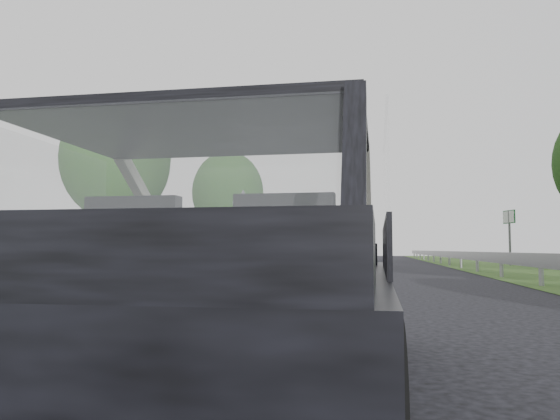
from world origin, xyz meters
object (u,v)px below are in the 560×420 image
at_px(highway_sign, 510,238).
at_px(subject_car, 228,265).
at_px(cat, 275,212).
at_px(other_car, 331,252).

bearing_deg(highway_sign, subject_car, -122.39).
bearing_deg(subject_car, cat, 77.30).
bearing_deg(subject_car, other_car, 93.44).
relative_size(subject_car, cat, 7.92).
relative_size(cat, other_car, 0.12).
xyz_separation_m(subject_car, highway_sign, (7.44, 26.33, 0.69)).
relative_size(cat, highway_sign, 0.18).
xyz_separation_m(subject_car, other_car, (-1.45, 24.08, -0.03)).
distance_m(cat, other_car, 23.47).
bearing_deg(other_car, subject_car, -75.07).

